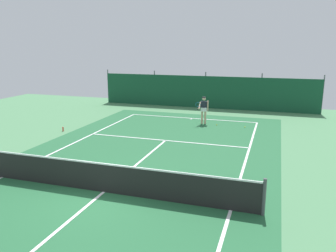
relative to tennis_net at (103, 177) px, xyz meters
name	(u,v)px	position (x,y,z in m)	size (l,w,h in m)	color
ground_plane	(104,192)	(0.00, 0.00, -0.51)	(36.00, 36.00, 0.00)	#4C8456
court_surface	(104,192)	(0.00, 0.00, -0.51)	(11.02, 26.60, 0.01)	#236038
tennis_net	(103,177)	(0.00, 0.00, 0.00)	(10.12, 0.10, 1.10)	black
back_fence	(206,98)	(0.00, 16.37, 0.16)	(16.30, 0.98, 2.70)	#14472D
tennis_player	(204,108)	(1.02, 10.64, 0.45)	(0.69, 0.77, 1.64)	#D8AD8C
tennis_ball_near_player	(217,125)	(1.86, 10.48, -0.48)	(0.07, 0.07, 0.07)	#CCDB33
tennis_ball_midcourt	(245,127)	(3.51, 10.43, -0.48)	(0.07, 0.07, 0.07)	#CCDB33
parked_car	(231,93)	(1.59, 18.57, 0.33)	(2.24, 4.32, 1.68)	navy
water_bottle	(63,129)	(-6.00, 6.46, -0.39)	(0.08, 0.08, 0.24)	#D84C38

